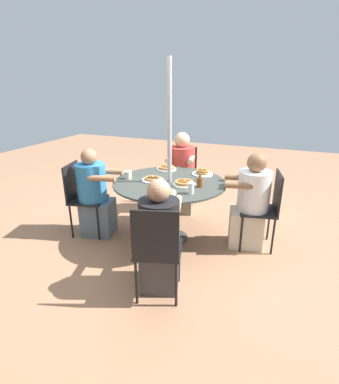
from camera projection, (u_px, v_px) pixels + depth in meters
The scene contains 19 objects.
ground_plane at pixel (170, 238), 3.71m from camera, with size 12.00×12.00×0.00m, color #9E7051.
patio_table at pixel (170, 190), 3.49m from camera, with size 1.30×1.30×0.74m.
umbrella_pole at pixel (170, 156), 3.35m from camera, with size 0.05×0.05×2.06m, color #ADADB2.
patio_chair_north at pixel (266, 205), 3.35m from camera, with size 0.48×0.48×0.90m.
diner_north at pixel (250, 205), 3.38m from camera, with size 0.54×0.44×1.11m.
patio_chair_east at pixel (183, 173), 4.54m from camera, with size 0.47×0.47×0.90m.
diner_east at pixel (181, 176), 4.38m from camera, with size 0.45×0.55×1.15m.
patio_chair_south at pixel (81, 194), 3.68m from camera, with size 0.49×0.49×0.90m.
diner_south at pixel (95, 197), 3.66m from camera, with size 0.56×0.45×1.09m.
patio_chair_west at pixel (157, 247), 2.50m from camera, with size 0.50×0.50×0.90m.
diner_west at pixel (160, 240), 2.68m from camera, with size 0.48×0.59×1.07m.
pancake_plate_a at pixel (184, 183), 3.32m from camera, with size 0.26×0.26×0.06m.
pancake_plate_b at pixel (166, 168), 3.90m from camera, with size 0.26×0.26×0.06m.
pancake_plate_c at pixel (164, 192), 3.07m from camera, with size 0.26×0.26×0.06m.
pancake_plate_d at pixel (202, 173), 3.69m from camera, with size 0.26×0.26×0.08m.
pancake_plate_e at pixel (153, 179), 3.47m from camera, with size 0.26×0.26×0.05m.
syrup_bottle at pixel (200, 182), 3.25m from camera, with size 0.08×0.06×0.15m.
coffee_cup at pixel (128, 175), 3.53m from camera, with size 0.09×0.09×0.09m.
drinking_glass_a at pixel (191, 188), 3.06m from camera, with size 0.07×0.07×0.12m, color silver.
Camera 1 is at (-1.24, 3.03, 1.82)m, focal length 28.00 mm.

